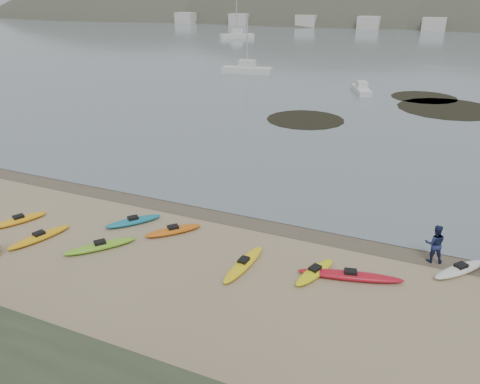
% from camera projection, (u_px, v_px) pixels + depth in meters
% --- Properties ---
extents(ground, '(600.00, 600.00, 0.00)m').
position_uv_depth(ground, '(240.00, 216.00, 27.19)').
color(ground, tan).
rests_on(ground, ground).
extents(wet_sand, '(60.00, 60.00, 0.00)m').
position_uv_depth(wet_sand, '(238.00, 218.00, 26.94)').
color(wet_sand, brown).
rests_on(wet_sand, ground).
extents(water, '(1200.00, 1200.00, 0.00)m').
position_uv_depth(water, '(442.00, 11.00, 279.17)').
color(water, slate).
rests_on(water, ground).
extents(kayaks, '(25.07, 8.74, 0.34)m').
position_uv_depth(kayaks, '(199.00, 248.00, 23.44)').
color(kayaks, '#7BC727').
rests_on(kayaks, ground).
extents(person_east, '(1.06, 0.90, 1.93)m').
position_uv_depth(person_east, '(435.00, 244.00, 22.26)').
color(person_east, navy).
rests_on(person_east, ground).
extents(kelp_mats, '(22.36, 23.73, 0.04)m').
position_uv_depth(kelp_mats, '(408.00, 108.00, 51.67)').
color(kelp_mats, black).
rests_on(kelp_mats, water).
extents(moored_boats, '(94.00, 81.45, 1.27)m').
position_uv_depth(moored_boats, '(402.00, 50.00, 96.67)').
color(moored_boats, silver).
rests_on(moored_boats, ground).
extents(far_town, '(199.00, 5.00, 4.00)m').
position_uv_depth(far_town, '(444.00, 25.00, 145.98)').
color(far_town, beige).
rests_on(far_town, ground).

